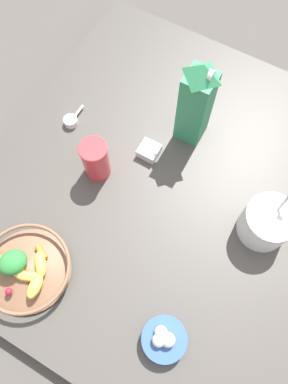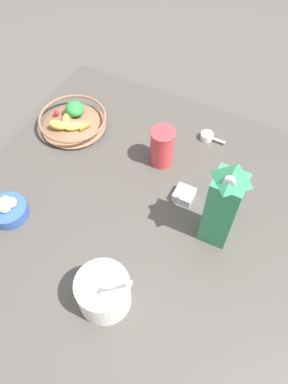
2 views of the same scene
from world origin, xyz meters
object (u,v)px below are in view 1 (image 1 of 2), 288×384
Objects in this scene: fruit_bowl at (26,269)px; milk_carton at (196,103)px; garlic_bowl at (164,339)px; yogurt_tub at (267,222)px; drinking_cup at (96,159)px; spice_jar at (149,151)px.

fruit_bowl is 0.64m from milk_carton.
milk_carton is 2.67× the size of garlic_bowl.
yogurt_tub is (0.42, -0.49, 0.03)m from fruit_bowl.
fruit_bowl is at bearing 179.88° from drinking_cup.
yogurt_tub is (-0.18, -0.32, -0.09)m from milk_carton.
garlic_bowl is (-0.39, 0.10, -0.04)m from yogurt_tub.
fruit_bowl is 2.11× the size of garlic_bowl.
fruit_bowl is 4.03× the size of spice_jar.
yogurt_tub reaches higher than drinking_cup.
drinking_cup is at bearing -0.12° from fruit_bowl.
fruit_bowl is 0.48m from spice_jar.
fruit_bowl is at bearing 130.24° from yogurt_tub.
milk_carton is (0.60, -0.18, 0.12)m from fruit_bowl.
drinking_cup is at bearing 140.98° from spice_jar.
fruit_bowl is at bearing 94.20° from garlic_bowl.
drinking_cup is (0.34, -0.00, 0.04)m from fruit_bowl.
yogurt_tub is at bearing -49.76° from fruit_bowl.
milk_carton is 2.19× the size of drinking_cup.
yogurt_tub is 1.83× the size of drinking_cup.
garlic_bowl is (-0.57, -0.22, -0.13)m from milk_carton.
spice_jar is (0.13, -0.10, -0.06)m from drinking_cup.
milk_carton is 0.20m from spice_jar.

